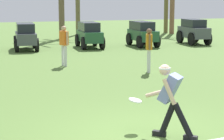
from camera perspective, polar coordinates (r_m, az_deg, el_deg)
The scene contains 9 objects.
ground_plane at distance 8.54m, azimuth 4.43°, elevation -8.60°, with size 80.00×80.00×0.00m, color #527432.
frisbee_thrower at distance 8.29m, azimuth 7.64°, elevation -3.52°, with size 0.72×0.98×1.41m.
frisbee_in_flight at distance 8.80m, azimuth 3.06°, elevation -3.98°, with size 0.37×0.37×0.08m.
teammate_near_sideline at distance 16.93m, azimuth -6.29°, elevation 3.66°, with size 0.31×0.48×1.56m.
teammate_midfield at distance 15.45m, azimuth 4.85°, elevation 3.13°, with size 0.29×0.49×1.56m.
parked_car_slot_d at distance 22.55m, azimuth -11.22°, elevation 4.43°, with size 1.32×2.47×1.34m.
parked_car_slot_e at distance 23.10m, azimuth -2.99°, elevation 4.72°, with size 1.28×2.46×1.34m.
parked_car_slot_f at distance 23.84m, azimuth 4.00°, elevation 4.86°, with size 1.21×2.43×1.34m.
parked_car_slot_g at distance 25.37m, azimuth 10.62°, elevation 5.05°, with size 1.29×2.40×1.40m.
Camera 1 is at (-3.23, -7.45, 2.65)m, focal length 70.00 mm.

